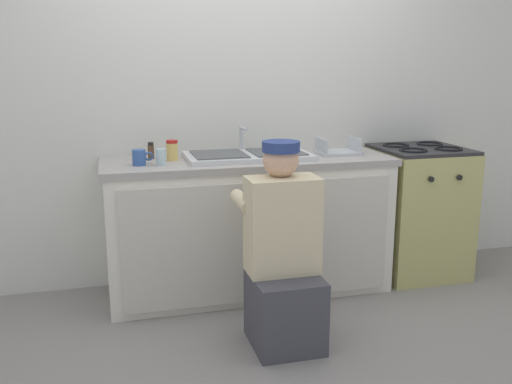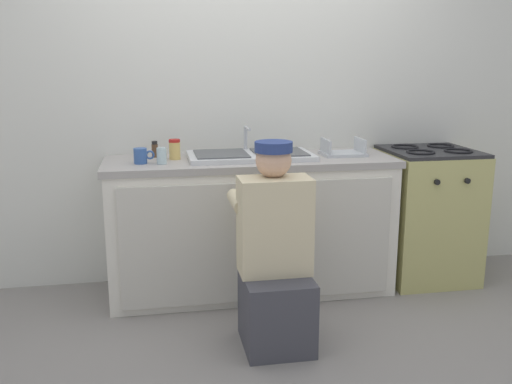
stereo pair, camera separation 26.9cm
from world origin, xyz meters
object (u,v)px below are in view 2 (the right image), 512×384
object	(u,v)px
spice_bottle_pepper	(155,149)
sink_double_basin	(250,155)
condiment_jar	(175,149)
dish_rack_tray	(343,151)
stove_range	(426,214)
plumber_person	(275,263)
coffee_mug	(141,156)
water_glass	(162,156)

from	to	relation	value
spice_bottle_pepper	sink_double_basin	bearing A→B (deg)	-13.42
condiment_jar	dish_rack_tray	world-z (taller)	condiment_jar
stove_range	condiment_jar	bearing A→B (deg)	178.67
plumber_person	coffee_mug	distance (m)	1.09
spice_bottle_pepper	coffee_mug	bearing A→B (deg)	-110.93
coffee_mug	dish_rack_tray	size ratio (longest dim) A/B	0.45
stove_range	plumber_person	bearing A→B (deg)	-148.57
coffee_mug	dish_rack_tray	distance (m)	1.32
coffee_mug	sink_double_basin	bearing A→B (deg)	6.57
plumber_person	condiment_jar	bearing A→B (deg)	120.95
water_glass	spice_bottle_pepper	distance (m)	0.26
plumber_person	coffee_mug	xyz separation A→B (m)	(-0.69, 0.69, 0.49)
plumber_person	stove_range	bearing A→B (deg)	31.43
sink_double_basin	water_glass	xyz separation A→B (m)	(-0.57, -0.11, 0.03)
sink_double_basin	water_glass	bearing A→B (deg)	-168.66
dish_rack_tray	sink_double_basin	bearing A→B (deg)	180.00
plumber_person	spice_bottle_pepper	bearing A→B (deg)	123.65
stove_range	spice_bottle_pepper	size ratio (longest dim) A/B	8.89
plumber_person	dish_rack_tray	distance (m)	1.09
sink_double_basin	plumber_person	bearing A→B (deg)	-89.89
coffee_mug	condiment_jar	size ratio (longest dim) A/B	0.98
plumber_person	dish_rack_tray	world-z (taller)	plumber_person
sink_double_basin	dish_rack_tray	world-z (taller)	sink_double_basin
coffee_mug	dish_rack_tray	xyz separation A→B (m)	(1.32, 0.08, -0.02)
condiment_jar	spice_bottle_pepper	xyz separation A→B (m)	(-0.12, 0.11, -0.01)
sink_double_basin	condiment_jar	world-z (taller)	sink_double_basin
sink_double_basin	coffee_mug	size ratio (longest dim) A/B	6.35
coffee_mug	condiment_jar	distance (m)	0.24
sink_double_basin	plumber_person	distance (m)	0.89
sink_double_basin	water_glass	size ratio (longest dim) A/B	8.00
sink_double_basin	plumber_person	xyz separation A→B (m)	(0.00, -0.77, -0.46)
stove_range	condiment_jar	distance (m)	1.81
condiment_jar	water_glass	size ratio (longest dim) A/B	1.28
stove_range	coffee_mug	size ratio (longest dim) A/B	7.40
stove_range	dish_rack_tray	distance (m)	0.78
stove_range	condiment_jar	xyz separation A→B (m)	(-1.74, 0.04, 0.50)
stove_range	coffee_mug	world-z (taller)	coffee_mug
coffee_mug	water_glass	world-z (taller)	water_glass
sink_double_basin	dish_rack_tray	distance (m)	0.62
spice_bottle_pepper	condiment_jar	bearing A→B (deg)	-40.63
coffee_mug	dish_rack_tray	bearing A→B (deg)	3.46
stove_range	spice_bottle_pepper	distance (m)	1.93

